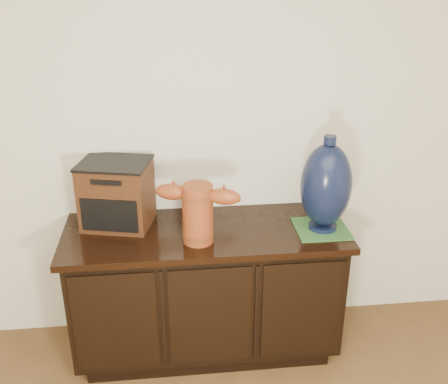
{
  "coord_description": "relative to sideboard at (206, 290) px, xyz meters",
  "views": [
    {
      "loc": [
        -0.16,
        -0.15,
        2.04
      ],
      "look_at": [
        0.09,
        2.18,
        0.99
      ],
      "focal_mm": 42.0,
      "sensor_mm": 36.0,
      "label": 1
    }
  ],
  "objects": [
    {
      "name": "sideboard",
      "position": [
        0.0,
        0.0,
        0.0
      ],
      "size": [
        1.46,
        0.56,
        0.75
      ],
      "color": "black",
      "rests_on": "ground"
    },
    {
      "name": "terracotta_vessel",
      "position": [
        -0.04,
        -0.11,
        0.54
      ],
      "size": [
        0.42,
        0.21,
        0.3
      ],
      "rotation": [
        0.0,
        0.0,
        -0.32
      ],
      "color": "#933F1A",
      "rests_on": "sideboard"
    },
    {
      "name": "tv_radio",
      "position": [
        -0.45,
        0.12,
        0.54
      ],
      "size": [
        0.4,
        0.35,
        0.35
      ],
      "rotation": [
        0.0,
        0.0,
        -0.24
      ],
      "color": "#3C1F0F",
      "rests_on": "sideboard"
    },
    {
      "name": "green_mat",
      "position": [
        0.6,
        -0.06,
        0.37
      ],
      "size": [
        0.27,
        0.27,
        0.01
      ],
      "primitive_type": "cube",
      "rotation": [
        0.0,
        0.0,
        -0.0
      ],
      "color": "#2B5A28",
      "rests_on": "sideboard"
    },
    {
      "name": "lamp_base",
      "position": [
        0.6,
        -0.06,
        0.61
      ],
      "size": [
        0.26,
        0.26,
        0.5
      ],
      "rotation": [
        0.0,
        0.0,
        -0.0
      ],
      "color": "black",
      "rests_on": "green_mat"
    },
    {
      "name": "spray_can",
      "position": [
        -0.06,
        0.19,
        0.45
      ],
      "size": [
        0.06,
        0.06,
        0.17
      ],
      "color": "#500D14",
      "rests_on": "sideboard"
    }
  ]
}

